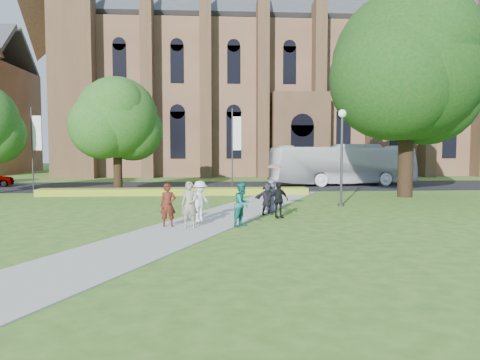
{
  "coord_description": "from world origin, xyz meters",
  "views": [
    {
      "loc": [
        0.33,
        -18.4,
        3.2
      ],
      "look_at": [
        1.84,
        4.43,
        1.6
      ],
      "focal_mm": 35.0,
      "sensor_mm": 36.0,
      "label": 1
    }
  ],
  "objects": [
    {
      "name": "ground",
      "position": [
        0.0,
        0.0,
        0.0
      ],
      "size": [
        160.0,
        160.0,
        0.0
      ],
      "primitive_type": "plane",
      "color": "#38621D",
      "rests_on": "ground"
    },
    {
      "name": "road",
      "position": [
        0.0,
        20.0,
        0.01
      ],
      "size": [
        160.0,
        10.0,
        0.02
      ],
      "primitive_type": "cube",
      "color": "black",
      "rests_on": "ground"
    },
    {
      "name": "footpath",
      "position": [
        0.0,
        1.0,
        0.02
      ],
      "size": [
        15.58,
        28.54,
        0.04
      ],
      "primitive_type": "cube",
      "rotation": [
        0.0,
        0.0,
        -0.44
      ],
      "color": "#B2B2A8",
      "rests_on": "ground"
    },
    {
      "name": "flower_hedge",
      "position": [
        -2.0,
        13.2,
        0.23
      ],
      "size": [
        18.0,
        1.4,
        0.45
      ],
      "primitive_type": "cube",
      "color": "gold",
      "rests_on": "ground"
    },
    {
      "name": "cathedral",
      "position": [
        10.0,
        39.73,
        12.98
      ],
      "size": [
        52.6,
        18.25,
        28.0
      ],
      "color": "brown",
      "rests_on": "ground"
    },
    {
      "name": "streetlamp",
      "position": [
        7.5,
        6.5,
        3.3
      ],
      "size": [
        0.44,
        0.44,
        5.24
      ],
      "color": "#38383D",
      "rests_on": "ground"
    },
    {
      "name": "large_tree",
      "position": [
        13.0,
        11.0,
        8.37
      ],
      "size": [
        9.6,
        9.6,
        13.2
      ],
      "color": "#332114",
      "rests_on": "ground"
    },
    {
      "name": "street_tree_1",
      "position": [
        -6.0,
        14.5,
        5.22
      ],
      "size": [
        5.6,
        5.6,
        8.05
      ],
      "color": "#332114",
      "rests_on": "ground"
    },
    {
      "name": "banner_pole_0",
      "position": [
        2.11,
        15.2,
        3.39
      ],
      "size": [
        0.7,
        0.1,
        6.0
      ],
      "color": "#38383D",
      "rests_on": "ground"
    },
    {
      "name": "banner_pole_1",
      "position": [
        -11.89,
        15.2,
        3.39
      ],
      "size": [
        0.7,
        0.1,
        6.0
      ],
      "color": "#38383D",
      "rests_on": "ground"
    },
    {
      "name": "tour_coach",
      "position": [
        11.58,
        20.35,
        1.74
      ],
      "size": [
        12.65,
        4.5,
        3.45
      ],
      "primitive_type": "imported",
      "rotation": [
        0.0,
        0.0,
        1.7
      ],
      "color": "silver",
      "rests_on": "road"
    },
    {
      "name": "pedestrian_0",
      "position": [
        -1.31,
        0.26,
        0.9
      ],
      "size": [
        0.68,
        0.5,
        1.73
      ],
      "primitive_type": "imported",
      "rotation": [
        0.0,
        0.0,
        0.15
      ],
      "color": "#531B13",
      "rests_on": "footpath"
    },
    {
      "name": "pedestrian_1",
      "position": [
        1.66,
        0.21,
        0.92
      ],
      "size": [
        1.06,
        1.09,
        1.77
      ],
      "primitive_type": "imported",
      "rotation": [
        0.0,
        0.0,
        0.9
      ],
      "color": "#156C61",
      "rests_on": "footpath"
    },
    {
      "name": "pedestrian_2",
      "position": [
        -0.07,
        1.63,
        0.9
      ],
      "size": [
        1.27,
        1.18,
        1.73
      ],
      "primitive_type": "imported",
      "rotation": [
        0.0,
        0.0,
        0.65
      ],
      "color": "white",
      "rests_on": "footpath"
    },
    {
      "name": "pedestrian_3",
      "position": [
        3.44,
        2.34,
        0.84
      ],
      "size": [
        1.01,
        0.63,
        1.61
      ],
      "primitive_type": "imported",
      "rotation": [
        0.0,
        0.0,
        0.27
      ],
      "color": "black",
      "rests_on": "footpath"
    },
    {
      "name": "pedestrian_4",
      "position": [
        3.37,
        4.17,
        0.83
      ],
      "size": [
        0.92,
        0.85,
        1.58
      ],
      "primitive_type": "imported",
      "rotation": [
        0.0,
        0.0,
        0.61
      ],
      "color": "slate",
      "rests_on": "footpath"
    },
    {
      "name": "pedestrian_5",
      "position": [
        3.06,
        3.38,
        0.82
      ],
      "size": [
        1.51,
        0.95,
        1.55
      ],
      "primitive_type": "imported",
      "rotation": [
        0.0,
        0.0,
        0.37
      ],
      "color": "#25232A",
      "rests_on": "footpath"
    },
    {
      "name": "pedestrian_6",
      "position": [
        -0.44,
        -0.16,
        0.96
      ],
      "size": [
        0.69,
        0.47,
        1.84
      ],
      "primitive_type": "imported",
      "rotation": [
        0.0,
        0.0,
        -0.05
      ],
      "color": "gray",
      "rests_on": "footpath"
    },
    {
      "name": "parasol",
      "position": [
        3.55,
        4.27,
        1.96
      ],
      "size": [
        0.85,
        0.85,
        0.69
      ],
      "primitive_type": "imported",
      "rotation": [
        0.0,
        0.0,
        -0.08
      ],
      "color": "#CD9391",
      "rests_on": "pedestrian_4"
    }
  ]
}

